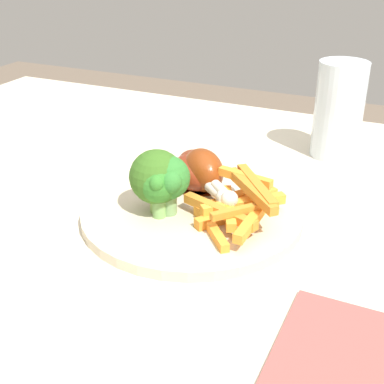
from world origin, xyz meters
TOP-DOWN VIEW (x-y plane):
  - dining_table at (0.00, 0.00)m, footprint 1.16×0.80m
  - dinner_plate at (-0.02, 0.02)m, footprint 0.25×0.25m
  - broccoli_floret_front at (0.00, 0.05)m, footprint 0.05×0.06m
  - broccoli_floret_middle at (0.01, 0.05)m, footprint 0.06×0.06m
  - broccoli_floret_back at (0.01, 0.05)m, footprint 0.04×0.05m
  - carrot_fries_pile at (-0.07, 0.02)m, footprint 0.11×0.15m
  - chicken_drumstick_near at (-0.01, -0.02)m, footprint 0.10×0.10m
  - chicken_drumstick_far at (-0.00, -0.02)m, footprint 0.12×0.11m
  - chicken_drumstick_extra at (-0.00, -0.03)m, footprint 0.11×0.11m
  - fork at (0.25, -0.10)m, footprint 0.19×0.03m
  - water_glass at (-0.13, -0.23)m, footprint 0.07×0.07m
  - napkin at (-0.23, 0.20)m, footprint 0.14×0.17m

SIDE VIEW (x-z plane):
  - dining_table at x=0.00m, z-range 0.27..1.01m
  - napkin at x=-0.23m, z-range 0.74..0.74m
  - fork at x=0.25m, z-range 0.74..0.75m
  - dinner_plate at x=-0.02m, z-range 0.74..0.75m
  - carrot_fries_pile at x=-0.07m, z-range 0.75..0.79m
  - chicken_drumstick_far at x=0.00m, z-range 0.75..0.79m
  - chicken_drumstick_extra at x=0.00m, z-range 0.75..0.79m
  - chicken_drumstick_near at x=-0.01m, z-range 0.75..0.80m
  - broccoli_floret_back at x=0.01m, z-range 0.76..0.83m
  - broccoli_floret_middle at x=0.01m, z-range 0.76..0.83m
  - broccoli_floret_front at x=0.00m, z-range 0.76..0.83m
  - water_glass at x=-0.13m, z-range 0.74..0.88m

